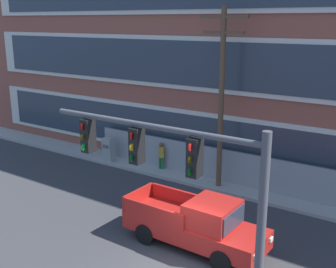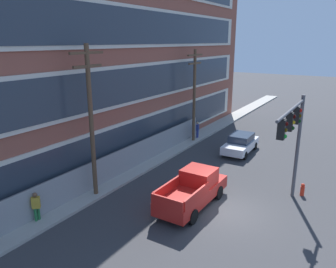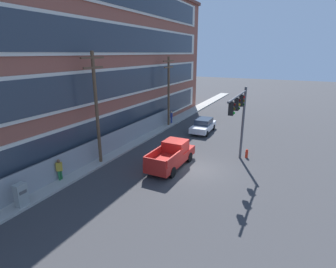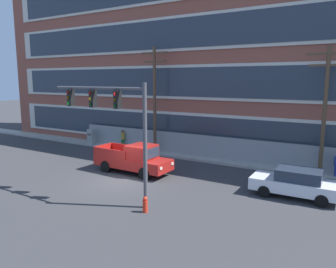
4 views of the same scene
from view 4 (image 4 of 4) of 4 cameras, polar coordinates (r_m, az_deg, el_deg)
ground_plane at (r=20.74m, az=-8.49°, el=-8.19°), size 160.00×160.00×0.00m
sidewalk_building_side at (r=27.03m, az=2.29°, el=-3.73°), size 80.00×1.79×0.16m
brick_mill_building at (r=30.80m, az=8.37°, el=12.65°), size 46.30×9.31×15.99m
chain_link_fence at (r=26.71m, az=4.14°, el=-1.94°), size 22.81×0.06×1.92m
traffic_signal_mast at (r=16.69m, az=-9.45°, el=3.29°), size 6.02×0.43×6.12m
pickup_truck_red at (r=22.21m, az=-5.93°, el=-4.41°), size 5.51×2.08×1.99m
sedan_white at (r=18.98m, az=21.40°, el=-7.91°), size 4.59×1.99×1.56m
utility_pole_near_corner at (r=27.28m, az=-2.35°, el=6.64°), size 2.42×0.26×8.89m
utility_pole_midblock at (r=22.84m, az=25.67°, el=4.50°), size 2.60×0.26×8.33m
electrical_cabinet at (r=32.14m, az=-13.25°, el=-0.58°), size 0.65×0.47×1.56m
pedestrian_near_cabinet at (r=30.32m, az=-7.89°, el=-0.64°), size 0.45×0.46×1.69m
fire_hydrant at (r=15.95m, az=-3.99°, el=-12.16°), size 0.24×0.24×0.78m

